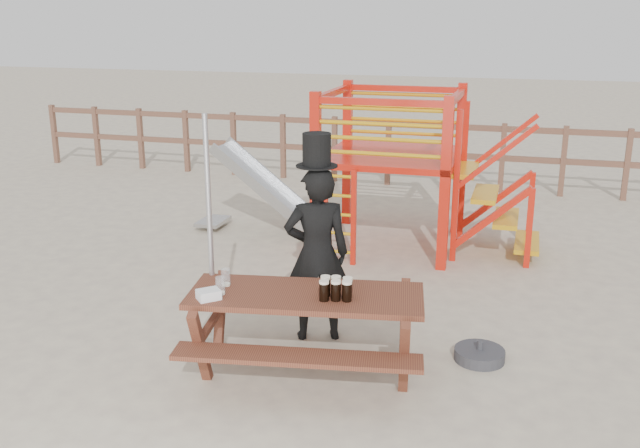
{
  "coord_description": "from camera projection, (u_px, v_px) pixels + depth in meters",
  "views": [
    {
      "loc": [
        1.89,
        -5.48,
        3.01
      ],
      "look_at": [
        0.05,
        0.8,
        1.06
      ],
      "focal_mm": 40.0,
      "sensor_mm": 36.0,
      "label": 1
    }
  ],
  "objects": [
    {
      "name": "parasol_base",
      "position": [
        479.0,
        355.0,
        6.41
      ],
      "size": [
        0.45,
        0.45,
        0.19
      ],
      "color": "#333438",
      "rests_on": "ground"
    },
    {
      "name": "playground_fort",
      "position": [
        385.0,
        166.0,
        9.36
      ],
      "size": [
        4.71,
        1.84,
        2.1
      ],
      "color": "red",
      "rests_on": "ground"
    },
    {
      "name": "empty_glasses",
      "position": [
        223.0,
        282.0,
        6.0
      ],
      "size": [
        0.12,
        0.27,
        0.15
      ],
      "color": "silver",
      "rests_on": "picnic_table"
    },
    {
      "name": "metal_pole",
      "position": [
        210.0,
        238.0,
        6.27
      ],
      "size": [
        0.05,
        0.05,
        2.2
      ],
      "primitive_type": "cylinder",
      "color": "#B2B2B7",
      "rests_on": "ground"
    },
    {
      "name": "man_with_hat",
      "position": [
        317.0,
        250.0,
        6.64
      ],
      "size": [
        0.72,
        0.6,
        1.98
      ],
      "rotation": [
        0.0,
        0.0,
        3.52
      ],
      "color": "black",
      "rests_on": "ground"
    },
    {
      "name": "paper_bag",
      "position": [
        209.0,
        295.0,
        5.81
      ],
      "size": [
        0.23,
        0.23,
        0.08
      ],
      "primitive_type": "cube",
      "rotation": [
        0.0,
        0.0,
        0.77
      ],
      "color": "white",
      "rests_on": "picnic_table"
    },
    {
      "name": "back_fence",
      "position": [
        416.0,
        146.0,
        12.63
      ],
      "size": [
        15.09,
        0.09,
        1.2
      ],
      "color": "brown",
      "rests_on": "ground"
    },
    {
      "name": "stout_pints",
      "position": [
        336.0,
        289.0,
        5.81
      ],
      "size": [
        0.28,
        0.21,
        0.17
      ],
      "color": "black",
      "rests_on": "picnic_table"
    },
    {
      "name": "picnic_table",
      "position": [
        306.0,
        324.0,
        6.03
      ],
      "size": [
        2.16,
        1.66,
        0.76
      ],
      "rotation": [
        0.0,
        0.0,
        0.17
      ],
      "color": "brown",
      "rests_on": "ground"
    },
    {
      "name": "ground",
      "position": [
        290.0,
        361.0,
        6.41
      ],
      "size": [
        60.0,
        60.0,
        0.0
      ],
      "primitive_type": "plane",
      "color": "beige",
      "rests_on": "ground"
    }
  ]
}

